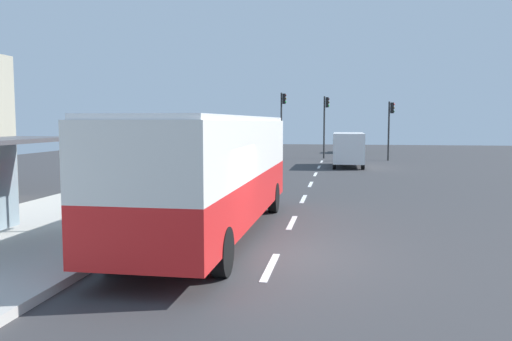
{
  "coord_description": "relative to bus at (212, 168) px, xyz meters",
  "views": [
    {
      "loc": [
        1.69,
        -11.87,
        3.07
      ],
      "look_at": [
        -1.0,
        4.89,
        1.5
      ],
      "focal_mm": 37.18,
      "sensor_mm": 36.0,
      "label": 1
    }
  ],
  "objects": [
    {
      "name": "ground_plane",
      "position": [
        1.71,
        12.09,
        -1.86
      ],
      "size": [
        56.0,
        92.0,
        0.04
      ],
      "primitive_type": "cube",
      "color": "#38383A"
    },
    {
      "name": "sidewalk_platform",
      "position": [
        -4.69,
        0.09,
        -1.75
      ],
      "size": [
        6.2,
        30.0,
        0.18
      ],
      "primitive_type": "cube",
      "color": "beige",
      "rests_on": "ground"
    },
    {
      "name": "lane_stripe_seg_1",
      "position": [
        1.96,
        -2.91,
        -1.84
      ],
      "size": [
        0.16,
        2.2,
        0.01
      ],
      "primitive_type": "cube",
      "color": "silver",
      "rests_on": "ground"
    },
    {
      "name": "lane_stripe_seg_2",
      "position": [
        1.96,
        2.09,
        -1.84
      ],
      "size": [
        0.16,
        2.2,
        0.01
      ],
      "primitive_type": "cube",
      "color": "silver",
      "rests_on": "ground"
    },
    {
      "name": "lane_stripe_seg_3",
      "position": [
        1.96,
        7.09,
        -1.84
      ],
      "size": [
        0.16,
        2.2,
        0.01
      ],
      "primitive_type": "cube",
      "color": "silver",
      "rests_on": "ground"
    },
    {
      "name": "lane_stripe_seg_4",
      "position": [
        1.96,
        12.09,
        -1.84
      ],
      "size": [
        0.16,
        2.2,
        0.01
      ],
      "primitive_type": "cube",
      "color": "silver",
      "rests_on": "ground"
    },
    {
      "name": "lane_stripe_seg_5",
      "position": [
        1.96,
        17.09,
        -1.84
      ],
      "size": [
        0.16,
        2.2,
        0.01
      ],
      "primitive_type": "cube",
      "color": "silver",
      "rests_on": "ground"
    },
    {
      "name": "lane_stripe_seg_6",
      "position": [
        1.96,
        22.09,
        -1.84
      ],
      "size": [
        0.16,
        2.2,
        0.01
      ],
      "primitive_type": "cube",
      "color": "silver",
      "rests_on": "ground"
    },
    {
      "name": "lane_stripe_seg_7",
      "position": [
        1.96,
        27.09,
        -1.84
      ],
      "size": [
        0.16,
        2.2,
        0.01
      ],
      "primitive_type": "cube",
      "color": "silver",
      "rests_on": "ground"
    },
    {
      "name": "bus",
      "position": [
        0.0,
        0.0,
        0.0
      ],
      "size": [
        2.61,
        11.03,
        3.21
      ],
      "color": "red",
      "rests_on": "ground"
    },
    {
      "name": "white_van",
      "position": [
        3.91,
        22.67,
        -0.5
      ],
      "size": [
        2.04,
        5.2,
        2.3
      ],
      "color": "white",
      "rests_on": "ground"
    },
    {
      "name": "sedan_near",
      "position": [
        4.01,
        39.29,
        -1.05
      ],
      "size": [
        2.01,
        4.48,
        1.52
      ],
      "color": "#195933",
      "rests_on": "ground"
    },
    {
      "name": "recycling_bin_orange",
      "position": [
        -2.49,
        -0.06,
        -1.19
      ],
      "size": [
        0.52,
        0.52,
        0.95
      ],
      "primitive_type": "cylinder",
      "color": "orange",
      "rests_on": "sidewalk_platform"
    },
    {
      "name": "recycling_bin_yellow",
      "position": [
        -2.49,
        0.64,
        -1.19
      ],
      "size": [
        0.52,
        0.52,
        0.95
      ],
      "primitive_type": "cylinder",
      "color": "yellow",
      "rests_on": "sidewalk_platform"
    },
    {
      "name": "recycling_bin_blue",
      "position": [
        -2.49,
        1.34,
        -1.19
      ],
      "size": [
        0.52,
        0.52,
        0.95
      ],
      "primitive_type": "cylinder",
      "color": "blue",
      "rests_on": "sidewalk_platform"
    },
    {
      "name": "traffic_light_near_side",
      "position": [
        7.22,
        29.14,
        1.26
      ],
      "size": [
        0.49,
        0.28,
        4.64
      ],
      "color": "#2D2D2D",
      "rests_on": "ground"
    },
    {
      "name": "traffic_light_far_side",
      "position": [
        -1.39,
        29.94,
        1.75
      ],
      "size": [
        0.49,
        0.28,
        5.44
      ],
      "color": "#2D2D2D",
      "rests_on": "ground"
    },
    {
      "name": "traffic_light_median",
      "position": [
        2.11,
        30.74,
        1.58
      ],
      "size": [
        0.49,
        0.28,
        5.16
      ],
      "color": "#2D2D2D",
      "rests_on": "ground"
    }
  ]
}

